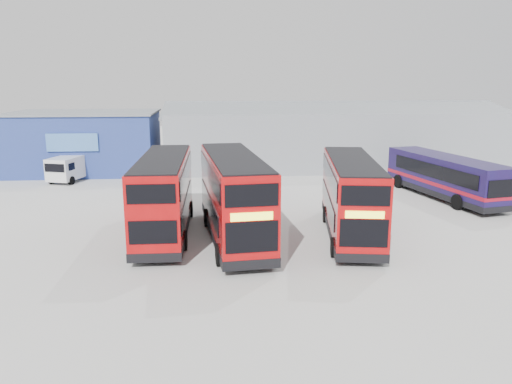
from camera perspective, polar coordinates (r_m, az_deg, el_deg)
The scene contains 8 objects.
ground_plane at distance 27.44m, azimuth 1.55°, elevation -3.84°, with size 120.00×120.00×0.00m, color #ACACA6.
office_block at distance 45.76m, azimuth -18.90°, elevation 5.50°, with size 12.30×8.32×5.12m.
maintenance_shed at distance 47.70m, azimuth 8.48°, elevation 6.34°, with size 30.50×12.00×5.89m.
double_decker_left at distance 25.69m, azimuth -10.45°, elevation -0.55°, with size 2.53×9.63×4.06m.
double_decker_centre at distance 24.56m, azimuth -2.53°, elevation -0.75°, with size 3.38×10.19×4.23m.
double_decker_right at distance 25.60m, azimuth 10.80°, elevation -0.70°, with size 3.67×9.60×3.97m.
single_decker_blue at distance 35.70m, azimuth 20.75°, elevation 1.56°, with size 4.41×10.68×2.83m.
panel_van at distance 41.93m, azimuth -20.35°, elevation 2.73°, with size 2.98×4.81×1.97m.
Camera 1 is at (-3.00, -26.12, 7.86)m, focal length 35.00 mm.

